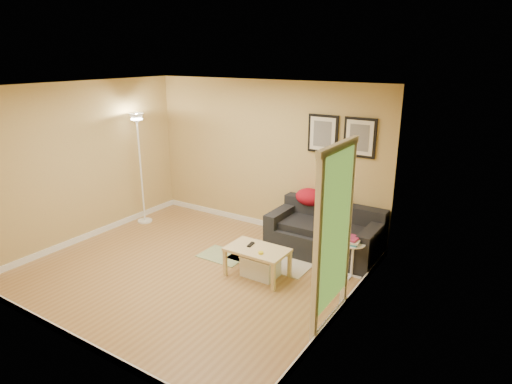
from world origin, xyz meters
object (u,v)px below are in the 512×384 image
coffee_table (257,262)px  storage_bin (261,266)px  book_stack (353,240)px  sofa (325,231)px  floor_lamp (141,172)px  side_table (352,260)px

coffee_table → storage_bin: size_ratio=1.70×
storage_bin → book_stack: (1.08, 0.67, 0.40)m
storage_bin → book_stack: bearing=31.8°
sofa → coffee_table: size_ratio=2.00×
storage_bin → floor_lamp: (-2.93, 0.60, 0.80)m
coffee_table → side_table: size_ratio=1.66×
sofa → storage_bin: bearing=-111.3°
coffee_table → floor_lamp: size_ratio=0.42×
sofa → storage_bin: (-0.45, -1.15, -0.22)m
storage_bin → floor_lamp: 3.10m
sofa → floor_lamp: 3.47m
side_table → floor_lamp: bearing=-179.0°
storage_bin → book_stack: book_stack is taller
floor_lamp → book_stack: bearing=1.0°
floor_lamp → storage_bin: bearing=-11.6°
book_stack → coffee_table: bearing=-139.5°
side_table → book_stack: 0.30m
storage_bin → book_stack: size_ratio=1.94×
side_table → book_stack: bearing=-152.5°
coffee_table → side_table: (1.12, 0.71, 0.04)m
coffee_table → storage_bin: (0.03, 0.04, -0.06)m
side_table → floor_lamp: size_ratio=0.25×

